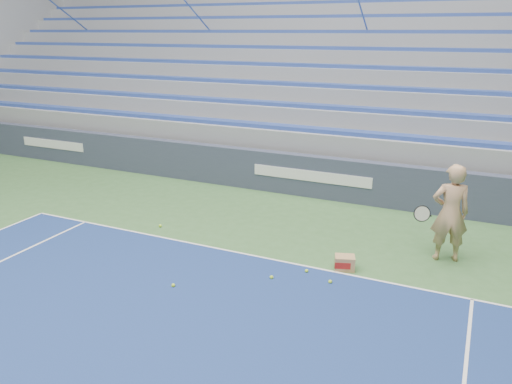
# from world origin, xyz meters

# --- Properties ---
(sponsor_barrier) EXTENTS (30.00, 0.32, 1.10)m
(sponsor_barrier) POSITION_xyz_m (0.00, 15.88, 0.55)
(sponsor_barrier) COLOR #343B50
(sponsor_barrier) RESTS_ON ground
(bleachers) EXTENTS (31.00, 9.15, 7.30)m
(bleachers) POSITION_xyz_m (0.00, 21.60, 2.36)
(bleachers) COLOR gray
(bleachers) RESTS_ON ground
(tennis_player) EXTENTS (1.01, 0.94, 1.90)m
(tennis_player) POSITION_xyz_m (3.55, 13.31, 0.95)
(tennis_player) COLOR tan
(tennis_player) RESTS_ON ground
(ball_box) EXTENTS (0.43, 0.38, 0.27)m
(ball_box) POSITION_xyz_m (1.92, 12.08, 0.13)
(ball_box) COLOR #AC8453
(ball_box) RESTS_ON ground
(tennis_ball_0) EXTENTS (0.07, 0.07, 0.07)m
(tennis_ball_0) POSITION_xyz_m (1.84, 11.45, 0.03)
(tennis_ball_0) COLOR #BFEF31
(tennis_ball_0) RESTS_ON ground
(tennis_ball_1) EXTENTS (0.07, 0.07, 0.07)m
(tennis_ball_1) POSITION_xyz_m (-2.38, 12.37, 0.03)
(tennis_ball_1) COLOR #BFEF31
(tennis_ball_1) RESTS_ON ground
(tennis_ball_2) EXTENTS (0.07, 0.07, 0.07)m
(tennis_ball_2) POSITION_xyz_m (0.84, 11.17, 0.03)
(tennis_ball_2) COLOR #BFEF31
(tennis_ball_2) RESTS_ON ground
(tennis_ball_3) EXTENTS (0.07, 0.07, 0.07)m
(tennis_ball_3) POSITION_xyz_m (-0.58, 10.19, 0.03)
(tennis_ball_3) COLOR #BFEF31
(tennis_ball_3) RESTS_ON ground
(tennis_ball_4) EXTENTS (0.07, 0.07, 0.07)m
(tennis_ball_4) POSITION_xyz_m (1.33, 11.66, 0.03)
(tennis_ball_4) COLOR #BFEF31
(tennis_ball_4) RESTS_ON ground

